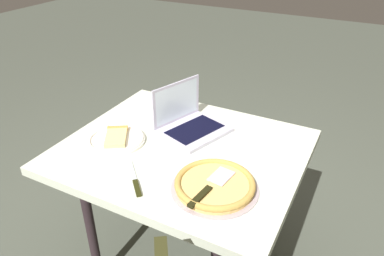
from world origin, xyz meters
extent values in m
cube|color=beige|center=(0.00, 0.00, 0.71)|extent=(1.06, 0.89, 0.04)
cylinder|color=black|center=(-0.32, -0.32, 0.34)|extent=(0.04, 0.04, 0.69)
cylinder|color=black|center=(0.32, -0.32, 0.34)|extent=(0.04, 0.04, 0.69)
cylinder|color=black|center=(0.32, 0.32, 0.34)|extent=(0.04, 0.04, 0.69)
cube|color=#B5B0C6|center=(0.01, -0.14, 0.73)|extent=(0.33, 0.36, 0.02)
cube|color=black|center=(0.01, -0.14, 0.75)|extent=(0.23, 0.30, 0.00)
cube|color=#B5B0C6|center=(0.13, -0.18, 0.85)|extent=(0.10, 0.28, 0.20)
cube|color=silver|center=(0.13, -0.18, 0.85)|extent=(0.09, 0.25, 0.18)
cylinder|color=white|center=(0.30, 0.10, 0.73)|extent=(0.27, 0.27, 0.01)
torus|color=white|center=(0.30, 0.10, 0.74)|extent=(0.26, 0.26, 0.01)
cube|color=#DABD77|center=(0.30, 0.10, 0.75)|extent=(0.16, 0.19, 0.02)
cube|color=#CB8B40|center=(0.34, 0.03, 0.75)|extent=(0.09, 0.07, 0.03)
cylinder|color=#A5969D|center=(-0.25, 0.20, 0.73)|extent=(0.34, 0.34, 0.01)
cylinder|color=#DDB061|center=(-0.25, 0.20, 0.74)|extent=(0.30, 0.30, 0.02)
torus|color=#B58D40|center=(-0.25, 0.20, 0.75)|extent=(0.31, 0.31, 0.02)
cube|color=#B8ADBE|center=(-0.26, 0.15, 0.76)|extent=(0.08, 0.11, 0.00)
cube|color=black|center=(-0.24, 0.30, 0.76)|extent=(0.04, 0.13, 0.01)
cube|color=silver|center=(0.08, 0.27, 0.73)|extent=(0.14, 0.14, 0.00)
cube|color=black|center=(0.01, 0.34, 0.73)|extent=(0.08, 0.08, 0.01)
camera|label=1|loc=(-0.68, 1.21, 1.63)|focal=34.27mm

